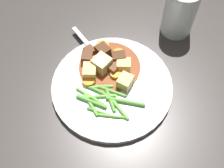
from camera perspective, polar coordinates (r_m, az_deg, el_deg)
name	(u,v)px	position (r m, az deg, el deg)	size (l,w,h in m)	color
ground_plane	(112,87)	(0.59, 0.00, -0.72)	(3.00, 3.00, 0.00)	#383330
dinner_plate	(112,86)	(0.58, 0.00, -0.36)	(0.26, 0.26, 0.01)	white
stew_sauce	(110,66)	(0.60, -0.50, 3.73)	(0.14, 0.14, 0.00)	brown
carrot_slice_0	(96,62)	(0.60, -3.42, 4.61)	(0.03, 0.03, 0.01)	orange
carrot_slice_1	(102,46)	(0.63, -2.01, 7.87)	(0.03, 0.03, 0.01)	orange
carrot_slice_2	(116,74)	(0.58, 0.75, 2.09)	(0.02, 0.02, 0.01)	orange
carrot_slice_3	(89,81)	(0.58, -4.92, 0.56)	(0.03, 0.03, 0.01)	orange
carrot_slice_4	(119,54)	(0.61, 1.41, 6.24)	(0.03, 0.03, 0.01)	orange
potato_chunk_0	(90,71)	(0.58, -4.71, 2.65)	(0.03, 0.03, 0.03)	#DBBC6B
potato_chunk_1	(102,64)	(0.59, -2.15, 4.23)	(0.03, 0.03, 0.03)	#EAD68C
potato_chunk_2	(125,80)	(0.57, 2.81, 0.75)	(0.03, 0.03, 0.03)	#DBBC6B
potato_chunk_3	(124,65)	(0.59, 2.43, 4.00)	(0.03, 0.03, 0.02)	#DBBC6B
meat_chunk_0	(112,66)	(0.59, 0.02, 3.73)	(0.03, 0.03, 0.02)	brown
meat_chunk_1	(119,58)	(0.60, 1.39, 5.48)	(0.03, 0.02, 0.03)	#4C2B19
meat_chunk_2	(87,58)	(0.60, -5.23, 5.49)	(0.02, 0.02, 0.02)	#56331E
meat_chunk_3	(103,51)	(0.61, -1.93, 6.94)	(0.03, 0.03, 0.02)	#4C2B19
meat_chunk_4	(90,51)	(0.62, -4.71, 6.84)	(0.02, 0.02, 0.02)	#56331E
green_bean_0	(111,91)	(0.57, -0.25, -1.46)	(0.01, 0.01, 0.07)	#599E38
green_bean_1	(90,96)	(0.56, -4.59, -2.60)	(0.01, 0.01, 0.07)	#66AD42
green_bean_2	(92,102)	(0.55, -4.29, -3.73)	(0.01, 0.01, 0.07)	#4C8E33
green_bean_3	(101,87)	(0.57, -2.33, -0.59)	(0.01, 0.01, 0.05)	#599E38
green_bean_4	(120,110)	(0.54, 1.76, -5.40)	(0.01, 0.01, 0.05)	#66AD42
green_bean_5	(126,102)	(0.55, 2.89, -3.71)	(0.01, 0.01, 0.08)	#4C8E33
green_bean_6	(91,105)	(0.55, -4.45, -4.33)	(0.01, 0.01, 0.06)	#599E38
green_bean_7	(98,91)	(0.57, -2.85, -1.50)	(0.01, 0.01, 0.06)	#4C8E33
green_bean_8	(100,112)	(0.54, -2.44, -5.94)	(0.01, 0.01, 0.06)	#4C8E33
green_bean_9	(99,96)	(0.56, -2.74, -2.63)	(0.01, 0.01, 0.07)	#66AD42
green_bean_10	(111,116)	(0.54, -0.15, -6.73)	(0.01, 0.01, 0.06)	#599E38
green_bean_11	(109,100)	(0.55, -0.68, -3.29)	(0.01, 0.01, 0.06)	#4C8E33
fork	(95,53)	(0.62, -3.60, 6.58)	(0.14, 0.13, 0.00)	silver
water_glass	(180,11)	(0.67, 14.06, 14.57)	(0.07, 0.07, 0.12)	silver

